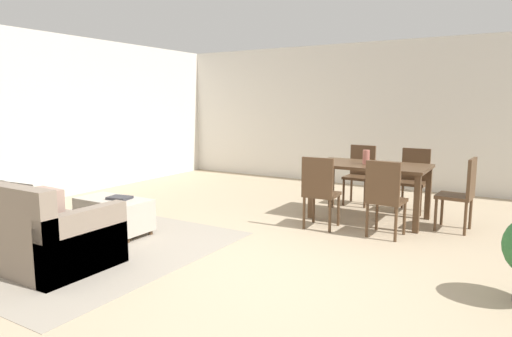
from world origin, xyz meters
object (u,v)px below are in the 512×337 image
Objects in this scene: dining_chair_near_right at (385,194)px; dining_table at (370,171)px; ottoman_table at (114,214)px; vase_centerpiece at (366,157)px; dining_chair_head_east at (462,190)px; dining_chair_far_left at (360,171)px; dining_chair_near_left at (320,189)px; dining_chair_far_right at (414,176)px; book_on_ottoman at (120,198)px; couch at (22,231)px.

dining_table is at bearing 117.97° from dining_chair_near_right.
dining_chair_near_right is (0.41, -0.77, -0.14)m from dining_table.
dining_table is (2.45, 2.29, 0.41)m from ottoman_table.
dining_chair_head_east is at bearing 1.49° from vase_centerpiece.
dining_chair_far_left is (-0.81, 1.61, 0.00)m from dining_chair_near_right.
dining_chair_far_left is (-0.02, 1.66, 0.00)m from dining_chair_near_left.
dining_chair_far_right is (0.82, -0.08, 0.00)m from dining_chair_far_left.
ottoman_table is 1.01× the size of dining_chair_far_left.
ottoman_table is 3.25m from dining_chair_near_right.
dining_chair_near_right reaches higher than dining_table.
dining_table is at bearing 179.43° from dining_chair_head_east.
dining_chair_far_right is (2.87, 3.05, 0.27)m from ottoman_table.
dining_chair_far_left is 1.00× the size of dining_chair_far_right.
dining_table is at bearing -64.33° from dining_chair_far_left.
dining_chair_near_left is at bearing -117.04° from dining_chair_far_right.
ottoman_table is 0.61× the size of dining_table.
book_on_ottoman is (-1.96, -3.11, -0.07)m from dining_chair_far_left.
dining_chair_far_right is (2.96, 4.16, 0.22)m from couch.
dining_chair_far_left and dining_chair_far_right have the same top height.
vase_centerpiece is at bearing 122.30° from dining_chair_near_right.
dining_chair_near_right is at bearing 28.50° from book_on_ottoman.
ottoman_table is 1.01× the size of dining_chair_near_right.
dining_chair_far_right is at bearing 133.53° from dining_chair_head_east.
dining_chair_far_right is at bearing -5.37° from dining_chair_far_left.
dining_chair_head_east is at bearing 42.51° from couch.
dining_chair_head_east reaches higher than dining_table.
couch is 4.26m from dining_table.
vase_centerpiece is at bearing 53.41° from couch.
couch is 1.15m from book_on_ottoman.
dining_chair_head_east is (1.56, -0.85, 0.00)m from dining_chair_far_left.
dining_chair_near_left is (2.15, 2.58, 0.22)m from couch.
dining_chair_head_east is at bearing -0.57° from dining_table.
vase_centerpiece reaches higher than dining_chair_near_left.
vase_centerpiece is (2.40, 2.25, 0.61)m from ottoman_table.
vase_centerpiece reaches higher than ottoman_table.
dining_chair_near_left is 1.74m from dining_chair_head_east.
couch is 2.12× the size of dining_chair_near_left.
dining_chair_near_right reaches higher than couch.
dining_chair_near_left is 0.91m from vase_centerpiece.
couch is 2.09× the size of ottoman_table.
ottoman_table is at bearing -147.65° from dining_chair_head_east.
book_on_ottoman is (-2.31, -2.23, -0.41)m from vase_centerpiece.
couch is 5.11m from dining_chair_far_right.
dining_chair_near_right is at bearing 28.10° from ottoman_table.
dining_chair_near_right is at bearing 3.89° from dining_chair_near_left.
dining_chair_far_left is 3.68m from book_on_ottoman.
dining_chair_far_right is 4.12m from book_on_ottoman.
dining_chair_far_right is at bearing 62.96° from dining_chair_near_left.
dining_chair_head_east is at bearing 32.35° from ottoman_table.
couch is 10.16× the size of vase_centerpiece.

